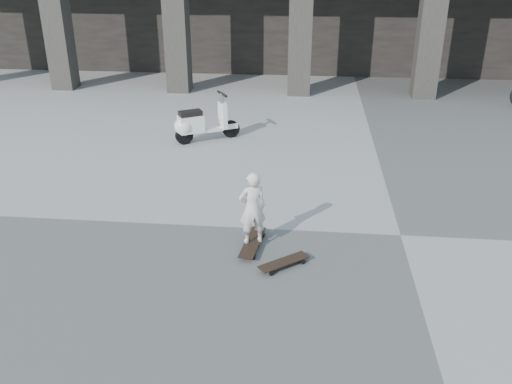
# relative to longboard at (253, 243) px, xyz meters

# --- Properties ---
(ground) EXTENTS (90.00, 90.00, 0.00)m
(ground) POSITION_rel_longboard_xyz_m (2.19, 0.57, -0.07)
(ground) COLOR #52524F
(ground) RESTS_ON ground
(longboard) EXTENTS (0.31, 0.94, 0.09)m
(longboard) POSITION_rel_longboard_xyz_m (0.00, 0.00, 0.00)
(longboard) COLOR black
(longboard) RESTS_ON ground
(skateboard_spare) EXTENTS (0.70, 0.62, 0.09)m
(skateboard_spare) POSITION_rel_longboard_xyz_m (0.48, -0.49, -0.00)
(skateboard_spare) COLOR black
(skateboard_spare) RESTS_ON ground
(child) EXTENTS (0.46, 0.38, 1.07)m
(child) POSITION_rel_longboard_xyz_m (-0.00, 0.00, 0.56)
(child) COLOR silver
(child) RESTS_ON longboard
(scooter) EXTENTS (1.35, 0.92, 1.05)m
(scooter) POSITION_rel_longboard_xyz_m (-1.72, 4.48, 0.34)
(scooter) COLOR black
(scooter) RESTS_ON ground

